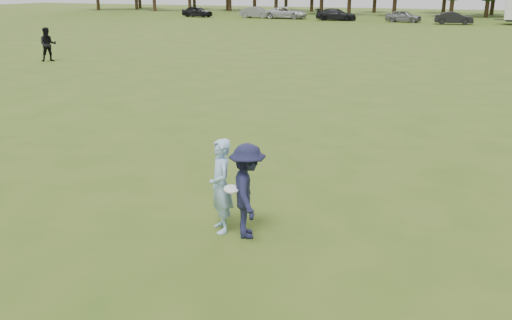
% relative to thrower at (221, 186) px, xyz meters
% --- Properties ---
extents(ground, '(200.00, 200.00, 0.00)m').
position_rel_thrower_xyz_m(ground, '(0.31, 0.02, -0.87)').
color(ground, '#334D15').
rests_on(ground, ground).
extents(thrower, '(0.73, 0.76, 1.74)m').
position_rel_thrower_xyz_m(thrower, '(0.00, 0.00, 0.00)').
color(thrower, '#97C0EA').
rests_on(thrower, ground).
extents(defender, '(1.08, 1.28, 1.72)m').
position_rel_thrower_xyz_m(defender, '(0.53, -0.02, -0.01)').
color(defender, '#181A36').
rests_on(defender, ground).
extents(player_far_a, '(1.19, 1.20, 1.96)m').
position_rel_thrower_xyz_m(player_far_a, '(-19.66, 16.69, 0.11)').
color(player_far_a, black).
rests_on(player_far_a, ground).
extents(car_a, '(4.45, 2.04, 1.48)m').
position_rel_thrower_xyz_m(car_a, '(-33.86, 60.23, -0.13)').
color(car_a, black).
rests_on(car_a, ground).
extents(car_b, '(4.49, 1.75, 1.46)m').
position_rel_thrower_xyz_m(car_b, '(-25.41, 61.39, -0.14)').
color(car_b, slate).
rests_on(car_b, ground).
extents(car_c, '(5.56, 2.79, 1.51)m').
position_rel_thrower_xyz_m(car_c, '(-21.05, 61.40, -0.12)').
color(car_c, '#BBBCC1').
rests_on(car_c, ground).
extents(car_d, '(5.19, 2.43, 1.46)m').
position_rel_thrower_xyz_m(car_d, '(-14.09, 60.33, -0.14)').
color(car_d, black).
rests_on(car_d, ground).
extents(car_e, '(4.35, 2.13, 1.43)m').
position_rel_thrower_xyz_m(car_e, '(-5.80, 60.31, -0.16)').
color(car_e, slate).
rests_on(car_e, ground).
extents(car_f, '(4.36, 1.97, 1.39)m').
position_rel_thrower_xyz_m(car_f, '(0.02, 58.72, -0.18)').
color(car_f, black).
rests_on(car_f, ground).
extents(disc_in_play, '(0.33, 0.33, 0.09)m').
position_rel_thrower_xyz_m(disc_in_play, '(0.31, -0.21, 0.06)').
color(disc_in_play, white).
rests_on(disc_in_play, ground).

